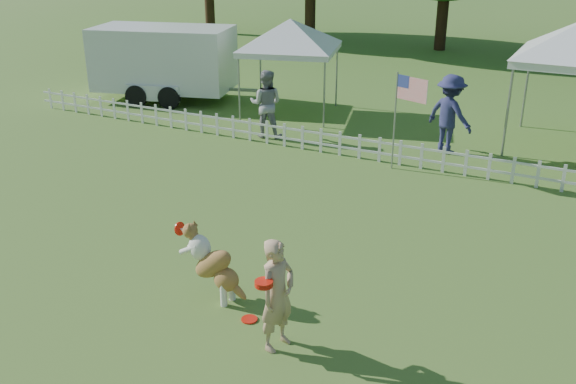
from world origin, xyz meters
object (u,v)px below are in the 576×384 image
object	(u,v)px
canopy_tent_left	(290,68)
flag_pole	(395,122)
handler	(277,295)
frisbee_on_turf	(249,319)
cargo_trailer	(164,63)
spectator_a	(266,104)
spectator_b	(450,114)
dog	(214,264)

from	to	relation	value
canopy_tent_left	flag_pole	world-z (taller)	canopy_tent_left
handler	frisbee_on_turf	xyz separation A→B (m)	(-0.63, 0.34, -0.75)
cargo_trailer	spectator_a	world-z (taller)	cargo_trailer
spectator_b	flag_pole	bearing A→B (deg)	89.40
handler	flag_pole	distance (m)	7.17
spectator_b	dog	bearing A→B (deg)	105.43
cargo_trailer	flag_pole	size ratio (longest dim) A/B	2.38
handler	spectator_a	xyz separation A→B (m)	(-4.59, 7.91, 0.11)
handler	frisbee_on_turf	distance (m)	1.04
cargo_trailer	frisbee_on_turf	bearing A→B (deg)	-63.49
frisbee_on_turf	spectator_a	distance (m)	8.59
frisbee_on_turf	canopy_tent_left	distance (m)	10.89
frisbee_on_turf	spectator_b	bearing A→B (deg)	86.24
handler	canopy_tent_left	bearing A→B (deg)	39.37
dog	spectator_b	world-z (taller)	spectator_b
frisbee_on_turf	spectator_b	world-z (taller)	spectator_b
flag_pole	spectator_a	xyz separation A→B (m)	(-3.71, 0.79, -0.23)
dog	canopy_tent_left	xyz separation A→B (m)	(-3.69, 9.58, 0.78)
frisbee_on_turf	spectator_b	size ratio (longest dim) A/B	0.12
spectator_a	cargo_trailer	bearing A→B (deg)	-40.19
cargo_trailer	spectator_a	xyz separation A→B (m)	(4.79, -2.01, -0.28)
canopy_tent_left	spectator_a	distance (m)	2.38
flag_pole	spectator_a	size ratio (longest dim) A/B	1.26
handler	frisbee_on_turf	world-z (taller)	handler
dog	canopy_tent_left	world-z (taller)	canopy_tent_left
handler	cargo_trailer	distance (m)	13.66
cargo_trailer	spectator_b	xyz separation A→B (m)	(9.31, -1.09, -0.20)
frisbee_on_turf	cargo_trailer	world-z (taller)	cargo_trailer
dog	flag_pole	distance (m)	6.55
handler	cargo_trailer	size ratio (longest dim) A/B	0.29
handler	spectator_a	bearing A→B (deg)	43.06
handler	spectator_b	size ratio (longest dim) A/B	0.80
handler	spectator_a	distance (m)	9.14
handler	flag_pole	size ratio (longest dim) A/B	0.69
dog	spectator_a	xyz separation A→B (m)	(-3.22, 7.30, 0.32)
handler	canopy_tent_left	world-z (taller)	canopy_tent_left
handler	dog	size ratio (longest dim) A/B	1.37
canopy_tent_left	spectator_b	distance (m)	5.19
frisbee_on_turf	spectator_a	bearing A→B (deg)	117.60
canopy_tent_left	spectator_b	size ratio (longest dim) A/B	1.41
canopy_tent_left	cargo_trailer	size ratio (longest dim) A/B	0.51
handler	dog	world-z (taller)	handler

